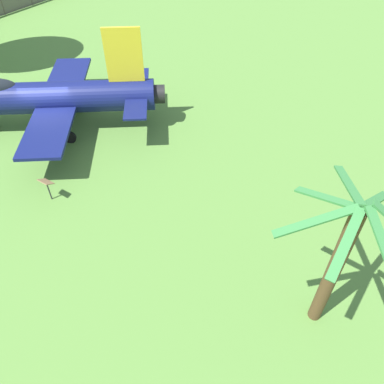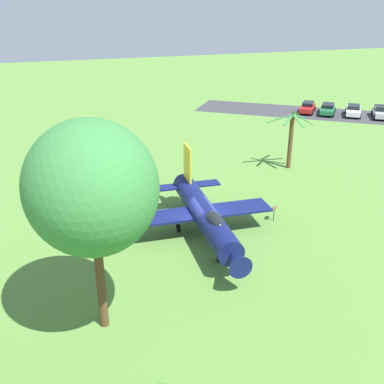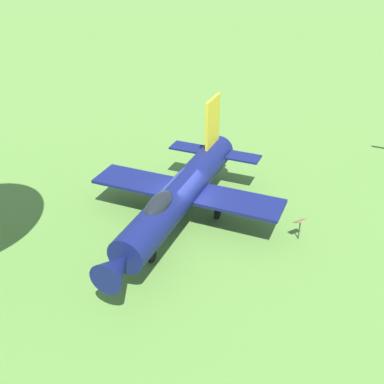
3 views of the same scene
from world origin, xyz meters
TOP-DOWN VIEW (x-y plane):
  - ground_plane at (0.00, 0.00)m, footprint 200.00×200.00m
  - parking_strip at (-26.30, 30.28)m, footprint 30.87×37.55m
  - display_jet at (0.35, -0.02)m, footprint 12.97×9.81m
  - shade_tree at (6.89, -7.79)m, footprint 6.81×5.88m
  - palm_tree at (-10.09, 12.41)m, footprint 3.95×4.35m
  - info_plaque at (-0.60, 5.71)m, footprint 0.72×0.69m
  - parked_car_silver at (-23.39, 34.33)m, footprint 4.84×4.09m
  - parked_car_white at (-25.52, 31.46)m, footprint 4.62×4.13m
  - parked_car_green at (-27.58, 28.73)m, footprint 4.86×4.36m
  - parked_car_red at (-29.22, 26.51)m, footprint 4.48×4.14m

SIDE VIEW (x-z plane):
  - ground_plane at x=0.00m, z-range 0.00..0.00m
  - parking_strip at x=-26.30m, z-range 0.00..0.00m
  - parked_car_green at x=-27.58m, z-range 0.04..1.42m
  - parked_car_white at x=-25.52m, z-range 0.03..1.48m
  - parked_car_red at x=-29.22m, z-range 0.03..1.49m
  - parked_car_silver at x=-23.39m, z-range 0.02..1.57m
  - info_plaque at x=-0.60m, z-range 0.28..1.43m
  - display_jet at x=0.35m, z-range -0.80..4.42m
  - palm_tree at x=-10.09m, z-range 0.23..5.73m
  - shade_tree at x=6.89m, z-range 2.23..12.70m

